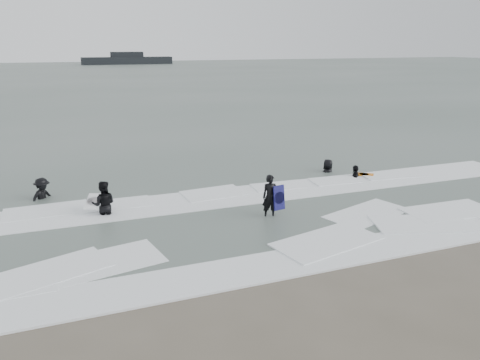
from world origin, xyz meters
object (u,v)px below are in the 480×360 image
object	(u,v)px
surfer_centre	(270,218)
surfer_wading	(105,215)
surfer_breaker	(43,200)
surfer_right_near	(355,177)
surfer_right_far	(328,172)
vessel_horizon	(127,60)

from	to	relation	value
surfer_centre	surfer_wading	bearing A→B (deg)	167.07
surfer_breaker	surfer_right_near	world-z (taller)	surfer_breaker
surfer_centre	surfer_wading	xyz separation A→B (m)	(-6.04, 2.52, 0.00)
surfer_breaker	surfer_right_far	xyz separation A→B (m)	(13.90, -0.33, 0.00)
surfer_wading	vessel_horizon	bearing A→B (deg)	-87.42
surfer_breaker	surfer_right_near	distance (m)	14.80
surfer_right_near	surfer_centre	bearing A→B (deg)	-25.38
surfer_centre	surfer_breaker	world-z (taller)	surfer_breaker
surfer_centre	surfer_wading	world-z (taller)	surfer_wading
surfer_wading	surfer_right_far	xyz separation A→B (m)	(11.54, 2.48, 0.00)
surfer_breaker	surfer_right_far	world-z (taller)	surfer_right_far
surfer_right_far	surfer_right_near	bearing A→B (deg)	82.61
surfer_breaker	surfer_centre	bearing A→B (deg)	-72.50
surfer_centre	vessel_horizon	world-z (taller)	vessel_horizon
surfer_centre	surfer_breaker	bearing A→B (deg)	157.28
surfer_centre	surfer_right_far	distance (m)	7.43
surfer_centre	vessel_horizon	bearing A→B (deg)	94.95
surfer_right_near	vessel_horizon	xyz separation A→B (m)	(4.82, 130.58, 1.36)
surfer_centre	surfer_right_near	distance (m)	7.31
surfer_right_near	surfer_right_far	bearing A→B (deg)	-113.75
surfer_right_near	vessel_horizon	world-z (taller)	vessel_horizon
surfer_right_far	vessel_horizon	world-z (taller)	vessel_horizon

